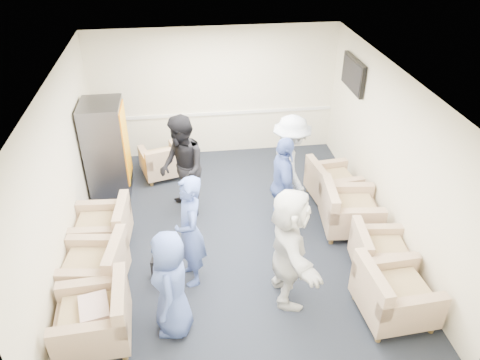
{
  "coord_description": "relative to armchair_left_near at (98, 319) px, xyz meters",
  "views": [
    {
      "loc": [
        -0.68,
        -6.06,
        4.91
      ],
      "look_at": [
        0.15,
        0.2,
        0.96
      ],
      "focal_mm": 35.0,
      "sensor_mm": 36.0,
      "label": 1
    }
  ],
  "objects": [
    {
      "name": "floor",
      "position": [
        1.91,
        1.85,
        -0.36
      ],
      "size": [
        6.0,
        6.0,
        0.0
      ],
      "primitive_type": "plane",
      "color": "black",
      "rests_on": "ground"
    },
    {
      "name": "ceiling",
      "position": [
        1.91,
        1.85,
        2.34
      ],
      "size": [
        6.0,
        6.0,
        0.0
      ],
      "primitive_type": "plane",
      "rotation": [
        3.14,
        0.0,
        0.0
      ],
      "color": "white",
      "rests_on": "back_wall"
    },
    {
      "name": "back_wall",
      "position": [
        1.91,
        4.85,
        0.99
      ],
      "size": [
        5.0,
        0.02,
        2.7
      ],
      "primitive_type": "cube",
      "color": "beige",
      "rests_on": "floor"
    },
    {
      "name": "front_wall",
      "position": [
        1.91,
        -1.15,
        0.99
      ],
      "size": [
        5.0,
        0.02,
        2.7
      ],
      "primitive_type": "cube",
      "color": "beige",
      "rests_on": "floor"
    },
    {
      "name": "left_wall",
      "position": [
        -0.59,
        1.85,
        0.99
      ],
      "size": [
        0.02,
        6.0,
        2.7
      ],
      "primitive_type": "cube",
      "color": "beige",
      "rests_on": "floor"
    },
    {
      "name": "right_wall",
      "position": [
        4.41,
        1.85,
        0.99
      ],
      "size": [
        0.02,
        6.0,
        2.7
      ],
      "primitive_type": "cube",
      "color": "beige",
      "rests_on": "floor"
    },
    {
      "name": "chair_rail",
      "position": [
        1.91,
        4.83,
        0.54
      ],
      "size": [
        4.98,
        0.04,
        0.06
      ],
      "primitive_type": "cube",
      "color": "silver",
      "rests_on": "back_wall"
    },
    {
      "name": "tv",
      "position": [
        4.35,
        3.65,
        1.69
      ],
      "size": [
        0.1,
        1.0,
        0.58
      ],
      "color": "black",
      "rests_on": "right_wall"
    },
    {
      "name": "armchair_left_near",
      "position": [
        0.0,
        0.0,
        0.0
      ],
      "size": [
        0.94,
        0.94,
        0.72
      ],
      "rotation": [
        0.0,
        0.0,
        -1.52
      ],
      "color": "tan",
      "rests_on": "floor"
    },
    {
      "name": "armchair_left_mid",
      "position": [
        -0.13,
        0.92,
        -0.01
      ],
      "size": [
        0.99,
        0.99,
        0.7
      ],
      "rotation": [
        0.0,
        0.0,
        -1.71
      ],
      "color": "tan",
      "rests_on": "floor"
    },
    {
      "name": "armchair_left_far",
      "position": [
        -0.12,
        1.85,
        -0.02
      ],
      "size": [
        0.91,
        0.91,
        0.69
      ],
      "rotation": [
        0.0,
        0.0,
        -1.64
      ],
      "color": "tan",
      "rests_on": "floor"
    },
    {
      "name": "armchair_right_near",
      "position": [
        3.78,
        -0.11,
        0.0
      ],
      "size": [
        0.96,
        0.96,
        0.73
      ],
      "rotation": [
        0.0,
        0.0,
        1.63
      ],
      "color": "tan",
      "rests_on": "floor"
    },
    {
      "name": "armchair_right_midnear",
      "position": [
        3.94,
        0.74,
        -0.04
      ],
      "size": [
        0.88,
        0.88,
        0.64
      ],
      "rotation": [
        0.0,
        0.0,
        1.47
      ],
      "color": "tan",
      "rests_on": "floor"
    },
    {
      "name": "armchair_right_midfar",
      "position": [
        3.81,
        1.79,
        -0.0
      ],
      "size": [
        0.99,
        0.99,
        0.72
      ],
      "rotation": [
        0.0,
        0.0,
        1.46
      ],
      "color": "tan",
      "rests_on": "floor"
    },
    {
      "name": "armchair_right_far",
      "position": [
        3.81,
        2.72,
        -0.03
      ],
      "size": [
        0.9,
        0.9,
        0.65
      ],
      "rotation": [
        0.0,
        0.0,
        1.69
      ],
      "color": "tan",
      "rests_on": "floor"
    },
    {
      "name": "armchair_corner",
      "position": [
        0.77,
        3.93,
        -0.05
      ],
      "size": [
        0.95,
        0.95,
        0.62
      ],
      "rotation": [
        0.0,
        0.0,
        3.42
      ],
      "color": "tan",
      "rests_on": "floor"
    },
    {
      "name": "vending_machine",
      "position": [
        -0.18,
        3.54,
        0.53
      ],
      "size": [
        0.72,
        0.84,
        1.78
      ],
      "color": "#4D4D54",
      "rests_on": "floor"
    },
    {
      "name": "backpack",
      "position": [
        0.75,
        1.02,
        -0.13
      ],
      "size": [
        0.28,
        0.22,
        0.44
      ],
      "rotation": [
        0.0,
        0.0,
        -0.18
      ],
      "color": "black",
      "rests_on": "floor"
    },
    {
      "name": "pillow",
      "position": [
        -0.01,
        -0.0,
        0.18
      ],
      "size": [
        0.43,
        0.52,
        0.13
      ],
      "primitive_type": "cube",
      "rotation": [
        0.0,
        0.0,
        -1.35
      ],
      "color": "beige",
      "rests_on": "armchair_left_near"
    },
    {
      "name": "person_front_left",
      "position": [
        0.94,
        0.07,
        0.41
      ],
      "size": [
        0.55,
        0.79,
        1.53
      ],
      "primitive_type": "imported",
      "rotation": [
        0.0,
        0.0,
        -1.66
      ],
      "color": "#445AA3",
      "rests_on": "floor"
    },
    {
      "name": "person_mid_left",
      "position": [
        1.21,
        0.96,
        0.5
      ],
      "size": [
        0.49,
        0.68,
        1.73
      ],
      "primitive_type": "imported",
      "rotation": [
        0.0,
        0.0,
        -1.44
      ],
      "color": "#445AA3",
      "rests_on": "floor"
    },
    {
      "name": "person_back_left",
      "position": [
        1.15,
        2.59,
        0.57
      ],
      "size": [
        0.89,
        1.04,
        1.86
      ],
      "primitive_type": "imported",
      "rotation": [
        0.0,
        0.0,
        -1.34
      ],
      "color": "black",
      "rests_on": "floor"
    },
    {
      "name": "person_back_right",
      "position": [
        3.0,
        2.55,
        0.53
      ],
      "size": [
        0.76,
        1.2,
        1.78
      ],
      "primitive_type": "imported",
      "rotation": [
        0.0,
        0.0,
        1.66
      ],
      "color": "silver",
      "rests_on": "floor"
    },
    {
      "name": "person_mid_right",
      "position": [
        2.75,
        1.96,
        0.49
      ],
      "size": [
        0.42,
        1.0,
        1.7
      ],
      "primitive_type": "imported",
      "rotation": [
        0.0,
        0.0,
        1.56
      ],
      "color": "#445AA3",
      "rests_on": "floor"
    },
    {
      "name": "person_front_right",
      "position": [
        2.5,
        0.43,
        0.52
      ],
      "size": [
        0.55,
        1.64,
        1.76
      ],
      "primitive_type": "imported",
      "rotation": [
        0.0,
        0.0,
        1.55
      ],
      "color": "silver",
      "rests_on": "floor"
    }
  ]
}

